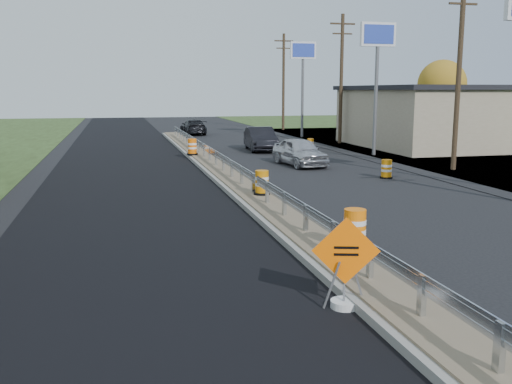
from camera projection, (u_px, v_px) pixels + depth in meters
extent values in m
plane|color=black|center=(284.00, 222.00, 17.23)|extent=(140.00, 140.00, 0.00)
cube|color=black|center=(128.00, 179.00, 25.75)|extent=(7.20, 120.00, 0.01)
cube|color=gray|center=(232.00, 180.00, 24.86)|extent=(1.60, 55.00, 0.18)
cube|color=brown|center=(232.00, 177.00, 24.84)|extent=(1.25, 55.00, 0.05)
cube|color=silver|center=(500.00, 347.00, 7.57)|extent=(0.10, 0.15, 0.70)
cube|color=silver|center=(422.00, 295.00, 9.48)|extent=(0.10, 0.15, 0.70)
cube|color=silver|center=(370.00, 261.00, 11.39)|extent=(0.10, 0.15, 0.70)
cube|color=silver|center=(333.00, 236.00, 13.30)|extent=(0.10, 0.15, 0.70)
cube|color=silver|center=(306.00, 218.00, 15.21)|extent=(0.10, 0.15, 0.70)
cube|color=silver|center=(284.00, 204.00, 17.13)|extent=(0.10, 0.15, 0.70)
cube|color=silver|center=(267.00, 192.00, 19.04)|extent=(0.10, 0.15, 0.70)
cube|color=silver|center=(253.00, 183.00, 20.95)|extent=(0.10, 0.15, 0.70)
cube|color=silver|center=(242.00, 175.00, 22.86)|extent=(0.10, 0.15, 0.70)
cube|color=silver|center=(232.00, 169.00, 24.77)|extent=(0.10, 0.15, 0.70)
cube|color=silver|center=(223.00, 163.00, 26.68)|extent=(0.10, 0.15, 0.70)
cube|color=silver|center=(216.00, 158.00, 28.60)|extent=(0.10, 0.15, 0.70)
cube|color=silver|center=(210.00, 154.00, 30.51)|extent=(0.10, 0.15, 0.70)
cube|color=silver|center=(204.00, 150.00, 32.42)|extent=(0.10, 0.15, 0.70)
cube|color=silver|center=(199.00, 147.00, 34.33)|extent=(0.10, 0.15, 0.70)
cube|color=silver|center=(195.00, 144.00, 36.24)|extent=(0.10, 0.15, 0.70)
cube|color=silver|center=(191.00, 141.00, 38.16)|extent=(0.10, 0.15, 0.70)
cube|color=silver|center=(187.00, 139.00, 40.07)|extent=(0.10, 0.15, 0.70)
cube|color=silver|center=(184.00, 137.00, 41.98)|extent=(0.10, 0.15, 0.70)
cube|color=silver|center=(181.00, 135.00, 43.89)|extent=(0.10, 0.15, 0.70)
cube|color=silver|center=(178.00, 133.00, 45.80)|extent=(0.10, 0.15, 0.70)
cube|color=silver|center=(175.00, 131.00, 47.72)|extent=(0.10, 0.15, 0.70)
cube|color=silver|center=(227.00, 161.00, 25.69)|extent=(0.04, 46.00, 0.34)
cube|color=silver|center=(227.00, 163.00, 25.71)|extent=(0.06, 46.00, 0.03)
cube|color=silver|center=(227.00, 160.00, 25.68)|extent=(0.06, 46.00, 0.03)
cube|color=tan|center=(485.00, 118.00, 40.93)|extent=(18.00, 12.00, 4.00)
cube|color=black|center=(487.00, 88.00, 40.55)|extent=(18.50, 12.50, 0.30)
cube|color=black|center=(370.00, 125.00, 38.89)|extent=(0.08, 7.20, 2.20)
cylinder|color=slate|center=(376.00, 99.00, 34.39)|extent=(0.22, 0.22, 6.80)
cube|color=white|center=(378.00, 34.00, 33.72)|extent=(2.20, 0.25, 1.40)
cube|color=#263FB2|center=(378.00, 34.00, 33.72)|extent=(1.90, 0.30, 1.10)
cylinder|color=slate|center=(302.00, 97.00, 47.77)|extent=(0.22, 0.22, 6.80)
cube|color=white|center=(303.00, 50.00, 47.11)|extent=(2.20, 0.25, 1.40)
cube|color=#263FB2|center=(303.00, 50.00, 47.11)|extent=(1.90, 0.30, 1.10)
cylinder|color=#473523|center=(459.00, 74.00, 27.70)|extent=(0.26, 0.26, 9.40)
cube|color=#473523|center=(463.00, 4.00, 27.12)|extent=(1.50, 0.10, 0.10)
cylinder|color=#473523|center=(341.00, 80.00, 42.04)|extent=(0.26, 0.26, 9.40)
cube|color=#473523|center=(343.00, 24.00, 41.34)|extent=(1.90, 0.12, 0.12)
cube|color=#473523|center=(342.00, 34.00, 41.46)|extent=(1.50, 0.10, 0.10)
cylinder|color=#473523|center=(283.00, 82.00, 56.38)|extent=(0.26, 0.26, 9.40)
cube|color=#473523|center=(284.00, 41.00, 55.68)|extent=(1.90, 0.12, 0.12)
cube|color=#473523|center=(284.00, 48.00, 55.80)|extent=(1.50, 0.10, 0.10)
cylinder|color=#473523|center=(440.00, 115.00, 55.56)|extent=(0.36, 0.36, 3.08)
sphere|color=gold|center=(442.00, 84.00, 55.04)|extent=(4.62, 4.62, 4.62)
cylinder|color=white|center=(344.00, 304.00, 10.43)|extent=(0.52, 0.52, 0.15)
cube|color=slate|center=(332.00, 285.00, 10.30)|extent=(0.30, 0.12, 0.89)
cube|color=slate|center=(358.00, 283.00, 10.43)|extent=(0.30, 0.12, 0.89)
cube|color=slate|center=(344.00, 283.00, 10.41)|extent=(0.10, 0.23, 0.91)
cube|color=#F86305|center=(346.00, 251.00, 10.25)|extent=(1.20, 0.37, 1.24)
cube|color=black|center=(346.00, 248.00, 10.22)|extent=(0.43, 0.13, 0.05)
cube|color=black|center=(346.00, 255.00, 10.25)|extent=(0.43, 0.13, 0.05)
cylinder|color=black|center=(354.00, 247.00, 13.53)|extent=(0.65, 0.65, 0.09)
cylinder|color=orange|center=(355.00, 228.00, 13.45)|extent=(0.52, 0.52, 0.91)
cylinder|color=white|center=(355.00, 222.00, 13.42)|extent=(0.54, 0.54, 0.12)
cylinder|color=white|center=(355.00, 232.00, 13.46)|extent=(0.54, 0.54, 0.12)
cylinder|color=black|center=(262.00, 193.00, 20.56)|extent=(0.60, 0.60, 0.08)
cylinder|color=orange|center=(262.00, 182.00, 20.49)|extent=(0.48, 0.48, 0.84)
cylinder|color=white|center=(262.00, 178.00, 20.46)|extent=(0.49, 0.49, 0.11)
cylinder|color=white|center=(262.00, 184.00, 20.50)|extent=(0.49, 0.49, 0.11)
cylinder|color=black|center=(192.00, 154.00, 33.24)|extent=(0.64, 0.64, 0.08)
cylinder|color=orange|center=(192.00, 146.00, 33.17)|extent=(0.51, 0.51, 0.89)
cylinder|color=white|center=(192.00, 144.00, 33.14)|extent=(0.52, 0.52, 0.12)
cylinder|color=white|center=(192.00, 148.00, 33.18)|extent=(0.52, 0.52, 0.12)
cylinder|color=black|center=(386.00, 177.00, 25.85)|extent=(0.58, 0.58, 0.08)
cylinder|color=orange|center=(386.00, 169.00, 25.78)|extent=(0.46, 0.46, 0.81)
cylinder|color=white|center=(387.00, 166.00, 25.76)|extent=(0.48, 0.48, 0.11)
cylinder|color=white|center=(386.00, 170.00, 25.79)|extent=(0.48, 0.48, 0.11)
cylinder|color=black|center=(310.00, 150.00, 38.05)|extent=(0.53, 0.53, 0.07)
cylinder|color=orange|center=(311.00, 144.00, 37.99)|extent=(0.42, 0.42, 0.74)
cylinder|color=white|center=(311.00, 142.00, 37.97)|extent=(0.44, 0.44, 0.10)
cylinder|color=white|center=(311.00, 145.00, 38.00)|extent=(0.44, 0.44, 0.10)
cylinder|color=black|center=(270.00, 137.00, 48.40)|extent=(0.60, 0.60, 0.08)
cylinder|color=orange|center=(270.00, 132.00, 48.32)|extent=(0.48, 0.48, 0.84)
cylinder|color=white|center=(270.00, 130.00, 48.30)|extent=(0.49, 0.49, 0.11)
cylinder|color=white|center=(270.00, 133.00, 48.34)|extent=(0.49, 0.49, 0.11)
imported|color=silver|center=(300.00, 152.00, 30.16)|extent=(2.19, 4.47, 1.47)
imported|color=black|center=(261.00, 139.00, 37.62)|extent=(2.00, 4.81, 1.55)
imported|color=black|center=(193.00, 127.00, 51.41)|extent=(1.99, 4.75, 1.37)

